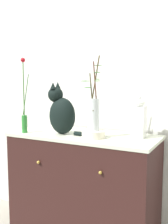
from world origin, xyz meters
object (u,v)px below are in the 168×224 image
object	(u,v)px
vase_glass_clear	(94,111)
jar_lidded_porcelain	(139,119)
sideboard	(84,188)
bowl_porcelain	(94,134)
cat_sitting	(61,112)
vase_slim_green	(24,113)

from	to	relation	value
vase_glass_clear	jar_lidded_porcelain	world-z (taller)	vase_glass_clear
sideboard	bowl_porcelain	world-z (taller)	bowl_porcelain
sideboard	cat_sitting	world-z (taller)	cat_sitting
jar_lidded_porcelain	vase_glass_clear	bearing A→B (deg)	-152.64
sideboard	cat_sitting	distance (m)	0.66
vase_glass_clear	sideboard	bearing A→B (deg)	146.74
cat_sitting	jar_lidded_porcelain	distance (m)	0.62
vase_slim_green	vase_glass_clear	xyz separation A→B (m)	(0.59, 0.09, 0.03)
bowl_porcelain	vase_glass_clear	distance (m)	0.17
vase_glass_clear	vase_slim_green	bearing A→B (deg)	-171.69
sideboard	vase_slim_green	bearing A→B (deg)	-160.21
vase_slim_green	jar_lidded_porcelain	distance (m)	0.93
sideboard	jar_lidded_porcelain	size ratio (longest dim) A/B	3.77
vase_slim_green	vase_glass_clear	bearing A→B (deg)	8.31
vase_slim_green	sideboard	bearing A→B (deg)	19.79
cat_sitting	vase_glass_clear	distance (m)	0.29
sideboard	cat_sitting	size ratio (longest dim) A/B	2.86
vase_slim_green	jar_lidded_porcelain	xyz separation A→B (m)	(0.89, 0.24, -0.02)
jar_lidded_porcelain	vase_slim_green	bearing A→B (deg)	-164.75
cat_sitting	bowl_porcelain	world-z (taller)	cat_sitting
cat_sitting	bowl_porcelain	size ratio (longest dim) A/B	2.32
bowl_porcelain	jar_lidded_porcelain	xyz separation A→B (m)	(0.30, 0.16, 0.12)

